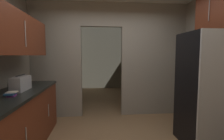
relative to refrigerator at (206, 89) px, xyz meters
The scene contains 8 objects.
kitchen_partition 2.11m from the refrigerator, 132.72° to the left, with size 3.70×0.12×2.70m.
adjoining_room_shell 4.10m from the refrigerator, 110.68° to the left, with size 3.70×3.47×2.70m.
refrigerator is the anchor object (origin of this frame).
lower_cabinet_run 2.99m from the refrigerator, behind, with size 0.67×2.17×0.93m.
upper_cabinet_counterside 3.08m from the refrigerator, behind, with size 0.36×1.95×0.61m.
upper_cabinet_fridgeside 1.38m from the refrigerator, 23.38° to the left, with size 0.36×0.79×0.82m.
boombox 2.94m from the refrigerator, behind, with size 0.18×0.41×0.24m.
book_stack 2.90m from the refrigerator, behind, with size 0.14×0.16×0.06m.
Camera 1 is at (-0.33, -2.31, 1.46)m, focal length 26.54 mm.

